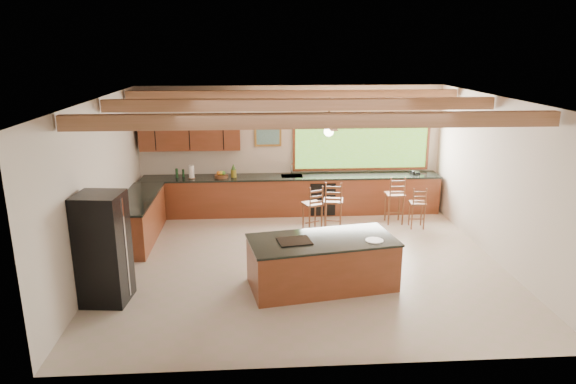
{
  "coord_description": "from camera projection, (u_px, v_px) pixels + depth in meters",
  "views": [
    {
      "loc": [
        -0.86,
        -8.81,
        3.88
      ],
      "look_at": [
        -0.23,
        0.8,
        1.13
      ],
      "focal_mm": 32.0,
      "sensor_mm": 36.0,
      "label": 1
    }
  ],
  "objects": [
    {
      "name": "counter_run",
      "position": [
        258.0,
        200.0,
        11.81
      ],
      "size": [
        7.12,
        3.1,
        1.24
      ],
      "color": "brown",
      "rests_on": "ground"
    },
    {
      "name": "room_shell",
      "position": [
        292.0,
        138.0,
        9.58
      ],
      "size": [
        7.27,
        6.54,
        3.02
      ],
      "color": "beige",
      "rests_on": "ground"
    },
    {
      "name": "refrigerator",
      "position": [
        103.0,
        249.0,
        7.88
      ],
      "size": [
        0.75,
        0.73,
        1.75
      ],
      "rotation": [
        0.0,
        0.0,
        -0.1
      ],
      "color": "black",
      "rests_on": "ground"
    },
    {
      "name": "bar_stool_c",
      "position": [
        418.0,
        204.0,
        11.19
      ],
      "size": [
        0.36,
        0.36,
        0.94
      ],
      "rotation": [
        0.0,
        0.0,
        -0.08
      ],
      "color": "brown",
      "rests_on": "ground"
    },
    {
      "name": "ground",
      "position": [
        303.0,
        262.0,
        9.57
      ],
      "size": [
        7.2,
        7.2,
        0.0
      ],
      "primitive_type": "plane",
      "color": "#BCAB9C",
      "rests_on": "ground"
    },
    {
      "name": "bar_stool_a",
      "position": [
        334.0,
        202.0,
        10.92
      ],
      "size": [
        0.47,
        0.47,
        1.14
      ],
      "rotation": [
        0.0,
        0.0,
        -0.18
      ],
      "color": "brown",
      "rests_on": "ground"
    },
    {
      "name": "bar_stool_d",
      "position": [
        396.0,
        195.0,
        11.45
      ],
      "size": [
        0.4,
        0.4,
        1.12
      ],
      "rotation": [
        0.0,
        0.0,
        0.0
      ],
      "color": "brown",
      "rests_on": "ground"
    },
    {
      "name": "island",
      "position": [
        322.0,
        262.0,
        8.51
      ],
      "size": [
        2.55,
        1.52,
        0.85
      ],
      "rotation": [
        0.0,
        0.0,
        0.17
      ],
      "color": "brown",
      "rests_on": "ground"
    },
    {
      "name": "bar_stool_b",
      "position": [
        313.0,
        205.0,
        10.91
      ],
      "size": [
        0.49,
        0.49,
        1.04
      ],
      "rotation": [
        0.0,
        0.0,
        0.38
      ],
      "color": "brown",
      "rests_on": "ground"
    }
  ]
}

